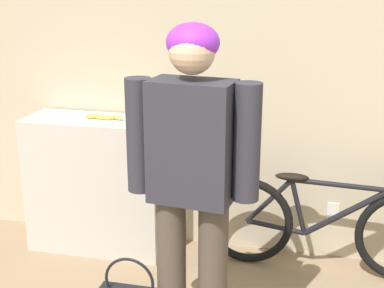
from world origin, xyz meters
name	(u,v)px	position (x,y,z in m)	size (l,w,h in m)	color
wall_back	(260,71)	(0.00, 2.32, 1.30)	(8.00, 0.07, 2.60)	beige
side_shelf	(98,184)	(-1.10, 2.07, 0.48)	(0.97, 0.40, 0.97)	beige
person	(192,166)	(-0.20, 1.19, 1.00)	(0.68, 0.28, 1.70)	#4C4238
bicycle	(323,226)	(0.49, 2.07, 0.33)	(1.64, 0.46, 0.69)	black
banana	(104,117)	(-1.03, 2.07, 0.99)	(0.29, 0.08, 0.04)	#EAD64C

